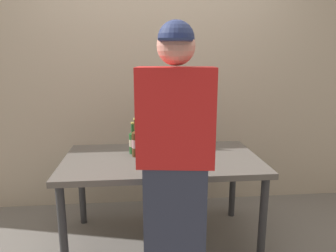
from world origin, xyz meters
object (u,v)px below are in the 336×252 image
object	(u,v)px
beer_bottle_amber	(133,142)
person_figure	(175,167)
beer_bottle_brown	(136,142)
laptop	(184,147)

from	to	relation	value
beer_bottle_amber	person_figure	distance (m)	0.76
beer_bottle_amber	beer_bottle_brown	xyz separation A→B (m)	(0.02, -0.08, 0.02)
laptop	person_figure	distance (m)	0.74
beer_bottle_brown	person_figure	size ratio (longest dim) A/B	0.18
beer_bottle_amber	person_figure	bearing A→B (deg)	-70.01
laptop	beer_bottle_amber	distance (m)	0.42
beer_bottle_brown	person_figure	distance (m)	0.67
laptop	beer_bottle_brown	size ratio (longest dim) A/B	1.18
laptop	beer_bottle_brown	bearing A→B (deg)	-168.35
person_figure	beer_bottle_brown	bearing A→B (deg)	110.38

